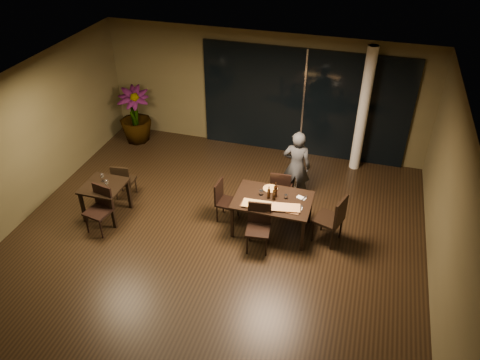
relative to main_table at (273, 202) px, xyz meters
name	(u,v)px	position (x,y,z in m)	size (l,w,h in m)	color
ground	(212,245)	(-1.00, -0.80, -0.68)	(8.00, 8.00, 0.00)	black
wall_back	(264,92)	(-1.00, 3.25, 0.82)	(8.00, 0.10, 3.00)	#4B4428
wall_left	(14,149)	(-5.05, -0.80, 0.82)	(0.10, 8.00, 3.00)	#4B4428
wall_right	(454,223)	(3.05, -0.80, 0.82)	(0.10, 8.00, 3.00)	#4B4428
ceiling	(205,102)	(-1.00, -0.80, 2.34)	(8.00, 8.00, 0.04)	silver
window_panel	(304,104)	(0.00, 3.16, 0.67)	(5.00, 0.06, 2.70)	black
column	(363,111)	(1.40, 2.85, 0.82)	(0.24, 0.24, 3.00)	silver
main_table	(273,202)	(0.00, 0.00, 0.00)	(1.50, 1.00, 0.75)	black
side_table	(104,190)	(-3.40, -0.50, -0.05)	(0.80, 0.80, 0.75)	black
chair_main_far	(281,188)	(0.01, 0.76, -0.16)	(0.45, 0.45, 0.92)	black
chair_main_near	(259,224)	(-0.14, -0.55, -0.15)	(0.49, 0.49, 0.95)	black
chair_main_left	(224,199)	(-1.03, 0.08, -0.18)	(0.44, 0.44, 0.88)	black
chair_main_right	(333,217)	(1.19, -0.03, -0.08)	(0.62, 0.62, 1.06)	black
chair_side_far	(123,180)	(-3.33, 0.12, -0.19)	(0.45, 0.45, 0.87)	black
chair_side_near	(100,206)	(-3.27, -0.91, -0.13)	(0.53, 0.53, 0.97)	black
diner	(296,166)	(0.24, 1.19, 0.14)	(0.56, 0.37, 1.64)	#2D2F32
potted_plant	(135,115)	(-4.26, 2.57, 0.06)	(0.80, 0.80, 1.47)	#1C531B
pizza_board_left	(257,205)	(-0.25, -0.28, 0.08)	(0.60, 0.30, 0.01)	#462816
pizza_board_right	(286,208)	(0.30, -0.22, 0.08)	(0.54, 0.27, 0.01)	#462A16
oblong_pizza_left	(257,204)	(-0.25, -0.28, 0.10)	(0.53, 0.24, 0.02)	maroon
oblong_pizza_right	(286,208)	(0.30, -0.22, 0.10)	(0.52, 0.24, 0.02)	maroon
round_pizza	(270,189)	(-0.13, 0.32, 0.08)	(0.29, 0.29, 0.01)	#AC2713
bottle_a	(269,192)	(-0.09, 0.01, 0.21)	(0.06, 0.06, 0.27)	black
bottle_b	(274,194)	(0.02, 0.00, 0.22)	(0.06, 0.06, 0.28)	black
bottle_c	(275,190)	(0.02, 0.10, 0.24)	(0.07, 0.07, 0.32)	black
tumbler_left	(261,193)	(-0.25, 0.08, 0.12)	(0.08, 0.08, 0.10)	white
tumbler_right	(286,196)	(0.23, 0.11, 0.12)	(0.07, 0.07, 0.08)	white
napkin_near	(297,208)	(0.51, -0.15, 0.08)	(0.18, 0.10, 0.01)	white
napkin_far	(301,198)	(0.52, 0.19, 0.08)	(0.18, 0.10, 0.01)	silver
wine_glass_a	(102,178)	(-3.48, -0.38, 0.16)	(0.08, 0.08, 0.18)	white
wine_glass_b	(107,184)	(-3.27, -0.57, 0.17)	(0.08, 0.08, 0.18)	white
side_napkin	(102,191)	(-3.31, -0.70, 0.08)	(0.18, 0.11, 0.01)	white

